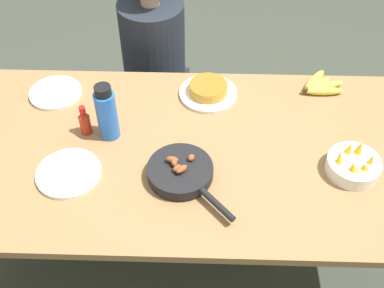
{
  "coord_description": "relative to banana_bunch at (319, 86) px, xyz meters",
  "views": [
    {
      "loc": [
        0.04,
        -1.28,
        2.11
      ],
      "look_at": [
        0.0,
        0.0,
        0.76
      ],
      "focal_mm": 45.0,
      "sensor_mm": 36.0,
      "label": 1
    }
  ],
  "objects": [
    {
      "name": "water_bottle",
      "position": [
        -0.88,
        -0.31,
        0.1
      ],
      "size": [
        0.08,
        0.08,
        0.25
      ],
      "color": "blue",
      "rests_on": "dining_table"
    },
    {
      "name": "frittata_plate_center",
      "position": [
        -0.49,
        -0.05,
        0.01
      ],
      "size": [
        0.25,
        0.25,
        0.06
      ],
      "color": "silver",
      "rests_on": "dining_table"
    },
    {
      "name": "dining_table",
      "position": [
        -0.55,
        -0.38,
        -0.1
      ],
      "size": [
        1.86,
        0.96,
        0.73
      ],
      "color": "olive",
      "rests_on": "ground_plane"
    },
    {
      "name": "skillet",
      "position": [
        -0.59,
        -0.53,
        0.01
      ],
      "size": [
        0.32,
        0.35,
        0.08
      ],
      "rotation": [
        0.0,
        0.0,
        5.44
      ],
      "color": "black",
      "rests_on": "dining_table"
    },
    {
      "name": "fruit_bowl_mango",
      "position": [
        0.05,
        -0.48,
        0.01
      ],
      "size": [
        0.2,
        0.2,
        0.11
      ],
      "color": "silver",
      "rests_on": "dining_table"
    },
    {
      "name": "ground_plane",
      "position": [
        -0.55,
        -0.38,
        -0.75
      ],
      "size": [
        14.0,
        14.0,
        0.0
      ],
      "primitive_type": "plane",
      "color": "#383D33"
    },
    {
      "name": "banana_bunch",
      "position": [
        0.0,
        0.0,
        0.0
      ],
      "size": [
        0.2,
        0.17,
        0.04
      ],
      "color": "gold",
      "rests_on": "dining_table"
    },
    {
      "name": "empty_plate_near_front",
      "position": [
        -1.01,
        -0.53,
        -0.01
      ],
      "size": [
        0.24,
        0.24,
        0.02
      ],
      "color": "silver",
      "rests_on": "dining_table"
    },
    {
      "name": "empty_plate_far_left",
      "position": [
        -1.16,
        -0.07,
        -0.01
      ],
      "size": [
        0.23,
        0.23,
        0.02
      ],
      "color": "silver",
      "rests_on": "dining_table"
    },
    {
      "name": "person_figure",
      "position": [
        -0.77,
        0.38,
        -0.26
      ],
      "size": [
        0.36,
        0.36,
        1.17
      ],
      "color": "black",
      "rests_on": "ground_plane"
    },
    {
      "name": "hot_sauce_bottle",
      "position": [
        -0.98,
        -0.3,
        0.04
      ],
      "size": [
        0.05,
        0.05,
        0.14
      ],
      "color": "#B72814",
      "rests_on": "dining_table"
    }
  ]
}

